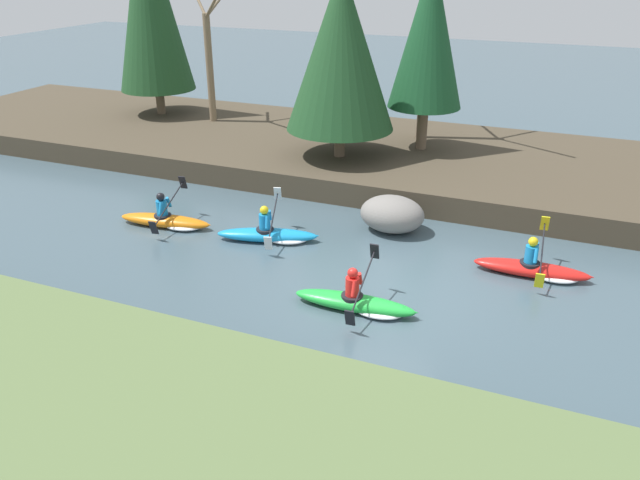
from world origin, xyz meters
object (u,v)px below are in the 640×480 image
at_px(kayaker_lead, 536,269).
at_px(kayaker_middle, 359,302).
at_px(kayaker_trailing, 271,234).
at_px(kayaker_far_back, 169,220).
at_px(boulder_midstream, 392,214).

xyz_separation_m(kayaker_lead, kayaker_middle, (-3.41, -3.08, 0.00)).
distance_m(kayaker_trailing, kayaker_far_back, 3.12).
bearing_deg(kayaker_far_back, kayaker_lead, -2.93).
relative_size(kayaker_lead, kayaker_middle, 1.00).
relative_size(kayaker_lead, boulder_midstream, 1.56).
height_order(kayaker_lead, kayaker_far_back, same).
height_order(kayaker_middle, kayaker_trailing, same).
distance_m(kayaker_middle, kayaker_far_back, 6.82).
height_order(kayaker_trailing, kayaker_far_back, same).
bearing_deg(kayaker_trailing, kayaker_lead, -12.83).
bearing_deg(boulder_midstream, kayaker_trailing, -146.36).
xyz_separation_m(kayaker_trailing, boulder_midstream, (2.80, 1.86, 0.31)).
xyz_separation_m(kayaker_middle, kayaker_far_back, (-6.45, 2.23, 0.00)).
bearing_deg(boulder_midstream, kayaker_far_back, -160.33).
distance_m(kayaker_middle, kayaker_trailing, 4.16).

